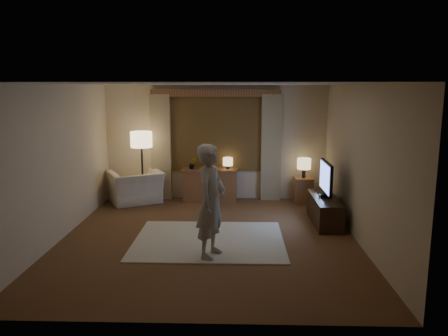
{
  "coord_description": "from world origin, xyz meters",
  "views": [
    {
      "loc": [
        0.48,
        -7.13,
        2.55
      ],
      "look_at": [
        0.25,
        0.6,
        1.12
      ],
      "focal_mm": 35.0,
      "sensor_mm": 36.0,
      "label": 1
    }
  ],
  "objects_px": {
    "sideboard": "(210,186)",
    "tv_stand": "(325,210)",
    "side_table": "(303,190)",
    "person": "(211,201)",
    "armchair": "(136,187)"
  },
  "relations": [
    {
      "from": "tv_stand",
      "to": "person",
      "type": "distance_m",
      "value": 2.76
    },
    {
      "from": "sideboard",
      "to": "tv_stand",
      "type": "distance_m",
      "value": 2.78
    },
    {
      "from": "side_table",
      "to": "tv_stand",
      "type": "bearing_deg",
      "value": -83.34
    },
    {
      "from": "side_table",
      "to": "person",
      "type": "bearing_deg",
      "value": -119.73
    },
    {
      "from": "sideboard",
      "to": "tv_stand",
      "type": "xyz_separation_m",
      "value": [
        2.27,
        -1.59,
        -0.1
      ]
    },
    {
      "from": "tv_stand",
      "to": "person",
      "type": "xyz_separation_m",
      "value": [
        -2.05,
        -1.74,
        0.63
      ]
    },
    {
      "from": "armchair",
      "to": "side_table",
      "type": "relative_size",
      "value": 1.97
    },
    {
      "from": "armchair",
      "to": "tv_stand",
      "type": "bearing_deg",
      "value": 131.73
    },
    {
      "from": "sideboard",
      "to": "armchair",
      "type": "distance_m",
      "value": 1.67
    },
    {
      "from": "person",
      "to": "side_table",
      "type": "bearing_deg",
      "value": -9.72
    },
    {
      "from": "person",
      "to": "armchair",
      "type": "bearing_deg",
      "value": 50.87
    },
    {
      "from": "side_table",
      "to": "person",
      "type": "height_order",
      "value": "person"
    },
    {
      "from": "sideboard",
      "to": "side_table",
      "type": "bearing_deg",
      "value": -1.37
    },
    {
      "from": "armchair",
      "to": "sideboard",
      "type": "bearing_deg",
      "value": 157.89
    },
    {
      "from": "armchair",
      "to": "person",
      "type": "xyz_separation_m",
      "value": [
        1.88,
        -3.14,
        0.52
      ]
    }
  ]
}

